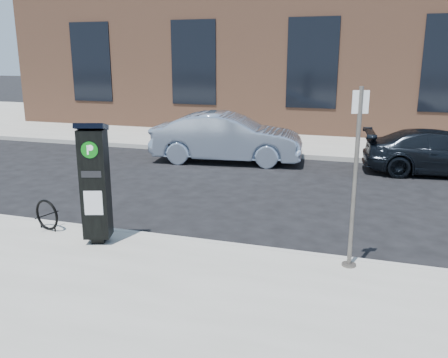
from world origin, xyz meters
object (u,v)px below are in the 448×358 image
at_px(sign_pole, 355,181).
at_px(car_dark, 442,153).
at_px(car_silver, 227,138).
at_px(bike_rack, 47,215).
at_px(parking_kiosk, 95,182).

bearing_deg(sign_pole, car_dark, 51.63).
bearing_deg(car_silver, bike_rack, 163.45).
relative_size(sign_pole, bike_rack, 4.63).
bearing_deg(parking_kiosk, car_dark, 32.92).
bearing_deg(bike_rack, sign_pole, 14.53).
height_order(bike_rack, car_silver, car_silver).
bearing_deg(bike_rack, car_silver, 93.97).
xyz_separation_m(parking_kiosk, bike_rack, (-1.23, 0.23, -0.79)).
relative_size(sign_pole, car_silver, 0.58).
bearing_deg(car_silver, car_dark, -94.62).
height_order(sign_pole, car_silver, sign_pole).
relative_size(parking_kiosk, car_silver, 0.45).
bearing_deg(car_silver, sign_pole, -156.56).
distance_m(sign_pole, car_silver, 8.34).
relative_size(sign_pole, car_dark, 0.63).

